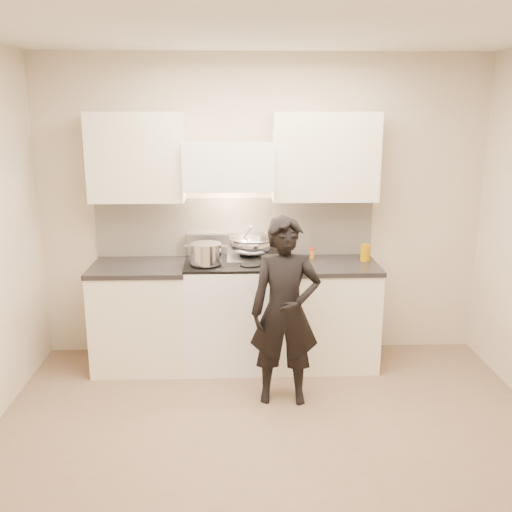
# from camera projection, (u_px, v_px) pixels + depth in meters

# --- Properties ---
(ground_plane) EXTENTS (4.00, 4.00, 0.00)m
(ground_plane) POSITION_uv_depth(u_px,v_px,m) (274.00, 452.00, 3.79)
(ground_plane) COLOR #866C56
(room_shell) EXTENTS (4.04, 3.54, 2.70)m
(room_shell) POSITION_uv_depth(u_px,v_px,m) (264.00, 206.00, 3.75)
(room_shell) COLOR beige
(room_shell) RESTS_ON ground
(stove) EXTENTS (0.76, 0.65, 0.96)m
(stove) POSITION_uv_depth(u_px,v_px,m) (230.00, 313.00, 5.04)
(stove) COLOR white
(stove) RESTS_ON ground
(counter_right) EXTENTS (0.92, 0.67, 0.92)m
(counter_right) POSITION_uv_depth(u_px,v_px,m) (323.00, 313.00, 5.07)
(counter_right) COLOR white
(counter_right) RESTS_ON ground
(counter_left) EXTENTS (0.82, 0.67, 0.92)m
(counter_left) POSITION_uv_depth(u_px,v_px,m) (141.00, 315.00, 5.02)
(counter_left) COLOR white
(counter_left) RESTS_ON ground
(wok) EXTENTS (0.41, 0.50, 0.33)m
(wok) POSITION_uv_depth(u_px,v_px,m) (252.00, 243.00, 5.04)
(wok) COLOR silver
(wok) RESTS_ON stove
(stock_pot) EXTENTS (0.37, 0.29, 0.17)m
(stock_pot) POSITION_uv_depth(u_px,v_px,m) (206.00, 254.00, 4.77)
(stock_pot) COLOR silver
(stock_pot) RESTS_ON stove
(utensil_crock) EXTENTS (0.13, 0.13, 0.36)m
(utensil_crock) POSITION_uv_depth(u_px,v_px,m) (284.00, 247.00, 5.07)
(utensil_crock) COLOR #A6A7B8
(utensil_crock) RESTS_ON counter_right
(spice_jar) EXTENTS (0.04, 0.04, 0.10)m
(spice_jar) POSITION_uv_depth(u_px,v_px,m) (312.00, 253.00, 5.12)
(spice_jar) COLOR orange
(spice_jar) RESTS_ON counter_right
(oil_glass) EXTENTS (0.09, 0.09, 0.15)m
(oil_glass) POSITION_uv_depth(u_px,v_px,m) (365.00, 253.00, 5.02)
(oil_glass) COLOR #A67102
(oil_glass) RESTS_ON counter_right
(person) EXTENTS (0.55, 0.38, 1.46)m
(person) POSITION_uv_depth(u_px,v_px,m) (285.00, 312.00, 4.31)
(person) COLOR black
(person) RESTS_ON ground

